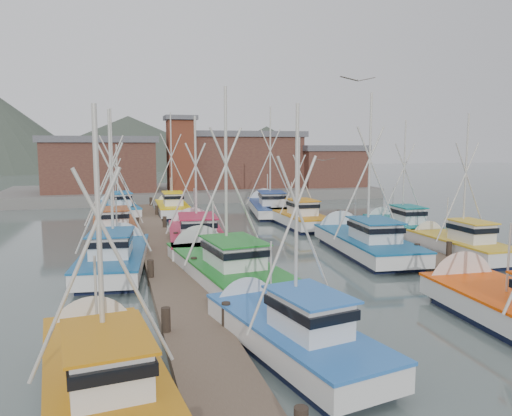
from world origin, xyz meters
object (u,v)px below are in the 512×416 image
object	(u,v)px
lookout_tower	(181,153)
boat_8	(196,236)
boat_4	(221,265)
boat_12	(172,208)
boat_0	(285,331)

from	to	relation	value
lookout_tower	boat_8	xyz separation A→B (m)	(-2.61, -26.85, -4.87)
lookout_tower	boat_4	size ratio (longest dim) A/B	0.79
boat_4	boat_12	xyz separation A→B (m)	(0.22, 23.13, 0.00)
lookout_tower	boat_4	world-z (taller)	lookout_tower
boat_0	boat_4	size ratio (longest dim) A/B	0.79
lookout_tower	boat_8	distance (m)	27.42
boat_12	boat_8	bearing A→B (deg)	-89.34
lookout_tower	boat_12	world-z (taller)	lookout_tower
boat_0	boat_4	distance (m)	8.85
boat_8	boat_12	bearing A→B (deg)	94.72
lookout_tower	boat_12	bearing A→B (deg)	-101.83
lookout_tower	boat_4	distance (m)	35.29
boat_12	lookout_tower	bearing A→B (deg)	79.43
boat_0	boat_8	distance (m)	16.84
lookout_tower	boat_12	distance (m)	12.92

